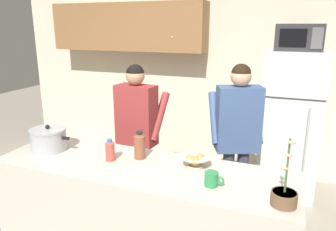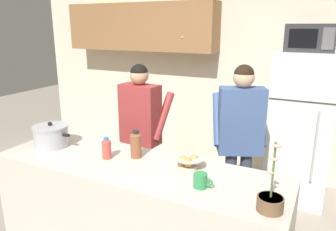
{
  "view_description": "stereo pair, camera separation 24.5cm",
  "coord_description": "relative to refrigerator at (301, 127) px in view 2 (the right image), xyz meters",
  "views": [
    {
      "loc": [
        1.01,
        -1.99,
        1.93
      ],
      "look_at": [
        0.0,
        0.55,
        1.17
      ],
      "focal_mm": 34.65,
      "sensor_mm": 36.0,
      "label": 1
    },
    {
      "loc": [
        1.23,
        -1.89,
        1.93
      ],
      "look_at": [
        0.0,
        0.55,
        1.17
      ],
      "focal_mm": 34.65,
      "sensor_mm": 36.0,
      "label": 2
    }
  ],
  "objects": [
    {
      "name": "back_wall_unit",
      "position": [
        -1.24,
        0.4,
        0.59
      ],
      "size": [
        6.0,
        0.48,
        2.6
      ],
      "color": "beige",
      "rests_on": "ground"
    },
    {
      "name": "kitchen_island",
      "position": [
        -1.0,
        -1.85,
        -0.37
      ],
      "size": [
        2.27,
        0.68,
        0.92
      ],
      "primitive_type": "cube",
      "color": "beige",
      "rests_on": "ground"
    },
    {
      "name": "refrigerator",
      "position": [
        0.0,
        0.0,
        0.0
      ],
      "size": [
        0.64,
        0.68,
        1.67
      ],
      "color": "white",
      "rests_on": "ground"
    },
    {
      "name": "microwave",
      "position": [
        0.0,
        -0.02,
        0.97
      ],
      "size": [
        0.48,
        0.37,
        0.28
      ],
      "color": "#2D2D30",
      "rests_on": "refrigerator"
    },
    {
      "name": "person_near_pot",
      "position": [
        -1.43,
        -1.05,
        0.14
      ],
      "size": [
        0.51,
        0.43,
        1.57
      ],
      "color": "black",
      "rests_on": "ground"
    },
    {
      "name": "person_by_sink",
      "position": [
        -0.46,
        -0.89,
        0.16
      ],
      "size": [
        0.59,
        0.55,
        1.6
      ],
      "color": "#33384C",
      "rests_on": "ground"
    },
    {
      "name": "cooking_pot",
      "position": [
        -1.86,
        -1.83,
        0.18
      ],
      "size": [
        0.41,
        0.3,
        0.22
      ],
      "color": "#ADAFB5",
      "rests_on": "kitchen_island"
    },
    {
      "name": "coffee_mug",
      "position": [
        -0.43,
        -1.95,
        0.13
      ],
      "size": [
        0.13,
        0.09,
        0.1
      ],
      "color": "#2D8C4C",
      "rests_on": "kitchen_island"
    },
    {
      "name": "bread_bowl",
      "position": [
        -0.62,
        -1.72,
        0.14
      ],
      "size": [
        0.22,
        0.22,
        0.1
      ],
      "color": "beige",
      "rests_on": "kitchen_island"
    },
    {
      "name": "bottle_near_edge",
      "position": [
        -1.27,
        -1.84,
        0.17
      ],
      "size": [
        0.07,
        0.07,
        0.17
      ],
      "color": "#D84C3F",
      "rests_on": "kitchen_island"
    },
    {
      "name": "bottle_mid_counter",
      "position": [
        -1.07,
        -1.71,
        0.19
      ],
      "size": [
        0.09,
        0.09,
        0.22
      ],
      "color": "brown",
      "rests_on": "kitchen_island"
    },
    {
      "name": "potted_orchid",
      "position": [
        0.01,
        -2.03,
        0.15
      ],
      "size": [
        0.15,
        0.15,
        0.41
      ],
      "color": "brown",
      "rests_on": "kitchen_island"
    }
  ]
}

